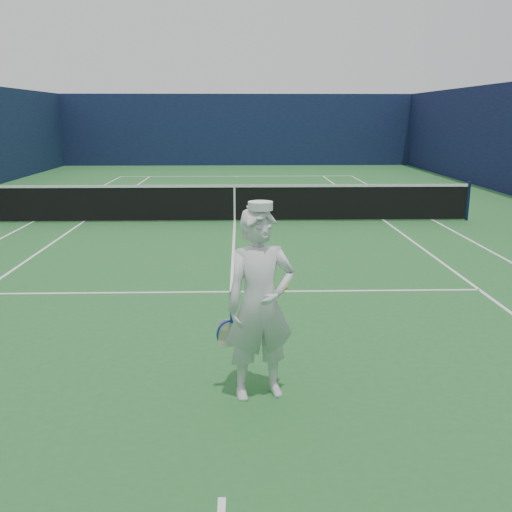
# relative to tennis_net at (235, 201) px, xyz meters

# --- Properties ---
(ground) EXTENTS (80.00, 80.00, 0.00)m
(ground) POSITION_rel_tennis_net_xyz_m (0.00, 0.00, -0.55)
(ground) COLOR #25612B
(ground) RESTS_ON ground
(court_markings) EXTENTS (11.03, 23.83, 0.01)m
(court_markings) POSITION_rel_tennis_net_xyz_m (0.00, 0.00, -0.55)
(court_markings) COLOR white
(court_markings) RESTS_ON ground
(windscreen_fence) EXTENTS (20.12, 36.12, 4.00)m
(windscreen_fence) POSITION_rel_tennis_net_xyz_m (0.00, 0.00, 1.45)
(windscreen_fence) COLOR #0F1837
(windscreen_fence) RESTS_ON ground
(tennis_net) EXTENTS (12.88, 0.09, 1.07)m
(tennis_net) POSITION_rel_tennis_net_xyz_m (0.00, 0.00, 0.00)
(tennis_net) COLOR #141E4C
(tennis_net) RESTS_ON ground
(tennis_player) EXTENTS (0.88, 0.64, 2.02)m
(tennis_player) POSITION_rel_tennis_net_xyz_m (0.35, -9.94, 0.43)
(tennis_player) COLOR white
(tennis_player) RESTS_ON ground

